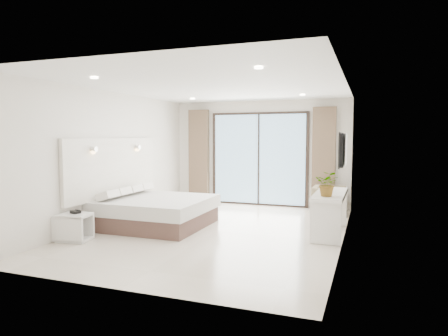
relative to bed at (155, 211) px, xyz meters
The scene contains 8 objects.
ground 1.33m from the bed, ahead, with size 6.20×6.20×0.00m, color beige.
room_shell 1.86m from the bed, 35.07° to the left, with size 4.62×6.22×2.72m.
bed is the anchor object (origin of this frame).
nightstand 1.64m from the bed, 116.06° to the right, with size 0.57×0.50×0.46m.
phone 1.63m from the bed, 116.69° to the right, with size 0.16×0.12×0.05m, color black.
console_desk 3.39m from the bed, ahead, with size 0.53×1.69×0.77m.
plant 3.40m from the bed, ahead, with size 0.39×0.43×0.34m, color #33662D.
armchair 3.97m from the bed, 37.52° to the left, with size 0.71×0.66×0.73m, color #9C8B66.
Camera 1 is at (2.69, -6.93, 1.78)m, focal length 32.00 mm.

